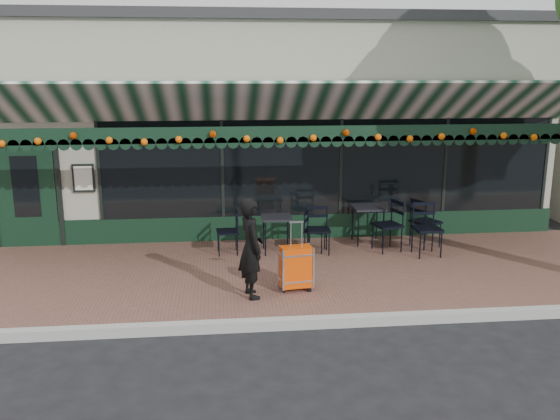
{
  "coord_description": "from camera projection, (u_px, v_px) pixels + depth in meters",
  "views": [
    {
      "loc": [
        -1.08,
        -7.76,
        3.54
      ],
      "look_at": [
        -0.09,
        1.6,
        1.32
      ],
      "focal_mm": 38.0,
      "sensor_mm": 36.0,
      "label": 1
    }
  ],
  "objects": [
    {
      "name": "chair_b_left",
      "position": [
        227.0,
        232.0,
        11.17
      ],
      "size": [
        0.44,
        0.44,
        0.84
      ],
      "primitive_type": null,
      "rotation": [
        0.0,
        0.0,
        -1.53
      ],
      "color": "black",
      "rests_on": "sidewalk"
    },
    {
      "name": "chair_b_right",
      "position": [
        315.0,
        231.0,
        11.32
      ],
      "size": [
        0.51,
        0.51,
        0.8
      ],
      "primitive_type": null,
      "rotation": [
        0.0,
        0.0,
        1.21
      ],
      "color": "black",
      "rests_on": "sidewalk"
    },
    {
      "name": "ground",
      "position": [
        298.0,
        326.0,
        8.43
      ],
      "size": [
        80.0,
        80.0,
        0.0
      ],
      "primitive_type": "plane",
      "color": "black",
      "rests_on": "ground"
    },
    {
      "name": "cafe_table_b",
      "position": [
        277.0,
        220.0,
        11.22
      ],
      "size": [
        0.57,
        0.57,
        0.7
      ],
      "color": "black",
      "rests_on": "sidewalk"
    },
    {
      "name": "chair_b_front",
      "position": [
        318.0,
        230.0,
        11.2
      ],
      "size": [
        0.47,
        0.47,
        0.89
      ],
      "primitive_type": null,
      "rotation": [
        0.0,
        0.0,
        -0.06
      ],
      "color": "black",
      "rests_on": "sidewalk"
    },
    {
      "name": "restaurant_building",
      "position": [
        259.0,
        120.0,
        15.49
      ],
      "size": [
        12.0,
        9.6,
        4.5
      ],
      "color": "#A4A18E",
      "rests_on": "ground"
    },
    {
      "name": "curb",
      "position": [
        299.0,
        323.0,
        8.33
      ],
      "size": [
        18.0,
        0.16,
        0.15
      ],
      "primitive_type": "cube",
      "color": "#9E9E99",
      "rests_on": "ground"
    },
    {
      "name": "sidewalk",
      "position": [
        283.0,
        274.0,
        10.35
      ],
      "size": [
        18.0,
        4.0,
        0.15
      ],
      "primitive_type": "cube",
      "color": "brown",
      "rests_on": "ground"
    },
    {
      "name": "chair_a_right",
      "position": [
        426.0,
        222.0,
        11.61
      ],
      "size": [
        0.65,
        0.65,
        0.98
      ],
      "primitive_type": null,
      "rotation": [
        0.0,
        0.0,
        1.99
      ],
      "color": "black",
      "rests_on": "sidewalk"
    },
    {
      "name": "chair_a_front",
      "position": [
        427.0,
        229.0,
        11.05
      ],
      "size": [
        0.52,
        0.52,
        1.0
      ],
      "primitive_type": null,
      "rotation": [
        0.0,
        0.0,
        0.04
      ],
      "color": "black",
      "rests_on": "sidewalk"
    },
    {
      "name": "chair_a_left",
      "position": [
        387.0,
        226.0,
        11.34
      ],
      "size": [
        0.61,
        0.61,
        0.99
      ],
      "primitive_type": null,
      "rotation": [
        0.0,
        0.0,
        -1.31
      ],
      "color": "black",
      "rests_on": "sidewalk"
    },
    {
      "name": "suitcase",
      "position": [
        296.0,
        268.0,
        9.3
      ],
      "size": [
        0.52,
        0.34,
        1.11
      ],
      "rotation": [
        0.0,
        0.0,
        0.14
      ],
      "color": "#DF4307",
      "rests_on": "sidewalk"
    },
    {
      "name": "cafe_table_a",
      "position": [
        368.0,
        210.0,
        11.83
      ],
      "size": [
        0.61,
        0.61,
        0.75
      ],
      "color": "black",
      "rests_on": "sidewalk"
    },
    {
      "name": "woman",
      "position": [
        251.0,
        248.0,
        8.95
      ],
      "size": [
        0.5,
        0.64,
        1.55
      ],
      "primitive_type": "imported",
      "rotation": [
        0.0,
        0.0,
        1.82
      ],
      "color": "black",
      "rests_on": "sidewalk"
    }
  ]
}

